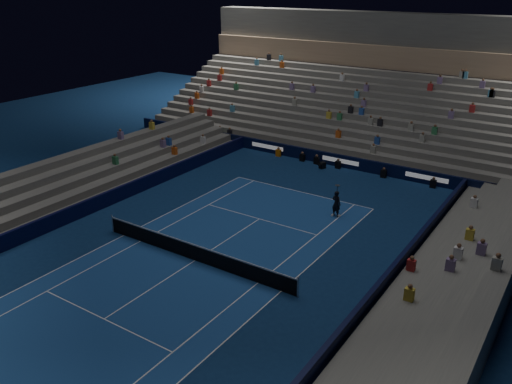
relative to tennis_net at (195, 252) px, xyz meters
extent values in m
plane|color=#0D254F|center=(0.00, 0.00, -0.50)|extent=(90.00, 90.00, 0.00)
cube|color=navy|center=(0.00, 0.00, -0.50)|extent=(10.97, 23.77, 0.01)
cube|color=black|center=(0.00, 18.50, 0.00)|extent=(44.00, 0.25, 1.00)
cube|color=black|center=(9.70, 0.00, 0.00)|extent=(0.25, 37.00, 1.00)
cube|color=black|center=(-9.70, 0.00, 0.00)|extent=(0.25, 37.00, 1.00)
cube|color=#62625E|center=(0.00, 19.50, -0.25)|extent=(44.00, 1.00, 0.50)
cube|color=#62625E|center=(0.00, 20.50, 0.00)|extent=(44.00, 1.00, 1.00)
cube|color=#62625E|center=(0.00, 21.50, 0.25)|extent=(44.00, 1.00, 1.50)
cube|color=#62625E|center=(0.00, 22.50, 0.50)|extent=(44.00, 1.00, 2.00)
cube|color=#62625E|center=(0.00, 23.50, 0.75)|extent=(44.00, 1.00, 2.50)
cube|color=#62625E|center=(0.00, 24.50, 1.00)|extent=(44.00, 1.00, 3.00)
cube|color=#62625E|center=(0.00, 25.50, 1.25)|extent=(44.00, 1.00, 3.50)
cube|color=#62625E|center=(0.00, 26.50, 1.50)|extent=(44.00, 1.00, 4.00)
cube|color=#62625E|center=(0.00, 27.50, 1.75)|extent=(44.00, 1.00, 4.50)
cube|color=#62625E|center=(0.00, 28.50, 2.00)|extent=(44.00, 1.00, 5.00)
cube|color=#62625E|center=(0.00, 29.50, 2.25)|extent=(44.00, 1.00, 5.50)
cube|color=#62625E|center=(0.00, 30.50, 2.50)|extent=(44.00, 1.00, 6.00)
cube|color=#987A5E|center=(0.00, 31.60, 6.60)|extent=(44.00, 0.60, 2.20)
cube|color=#4B4B49|center=(0.00, 33.00, 9.20)|extent=(44.00, 2.40, 3.00)
cube|color=#62635E|center=(10.50, 0.00, -0.25)|extent=(1.00, 37.00, 0.50)
cube|color=#62635E|center=(11.50, 0.00, 0.00)|extent=(1.00, 37.00, 1.00)
cube|color=#62635E|center=(12.50, 0.00, 0.25)|extent=(1.00, 37.00, 1.50)
cube|color=#62635E|center=(13.50, 0.00, 0.50)|extent=(1.00, 37.00, 2.00)
cube|color=#62635E|center=(14.50, 0.00, 0.75)|extent=(1.00, 37.00, 2.50)
cube|color=#61605C|center=(-10.50, 0.00, -0.25)|extent=(1.00, 37.00, 0.50)
cube|color=#61605C|center=(-11.50, 0.00, 0.00)|extent=(1.00, 37.00, 1.00)
cube|color=#61605C|center=(-12.50, 0.00, 0.25)|extent=(1.00, 37.00, 1.50)
cube|color=#61605C|center=(-13.50, 0.00, 0.50)|extent=(1.00, 37.00, 2.00)
cube|color=#61605C|center=(-14.50, 0.00, 0.75)|extent=(1.00, 37.00, 2.50)
cylinder|color=#B2B2B7|center=(-6.40, 0.00, 0.05)|extent=(0.10, 0.10, 1.10)
cylinder|color=#B2B2B7|center=(6.40, 0.00, 0.05)|extent=(0.10, 0.10, 1.10)
cube|color=black|center=(0.00, 0.00, -0.05)|extent=(12.80, 0.03, 0.90)
cube|color=white|center=(0.00, 0.00, 0.44)|extent=(12.80, 0.04, 0.08)
imported|color=black|center=(3.86, 9.48, 0.38)|extent=(0.71, 0.53, 1.76)
cube|color=black|center=(-1.08, 17.33, -0.25)|extent=(0.53, 0.58, 0.52)
cylinder|color=black|center=(-1.08, 16.92, -0.09)|extent=(0.27, 0.38, 0.16)
camera|label=1|loc=(16.69, -19.14, 13.77)|focal=37.00mm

